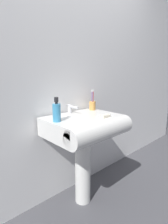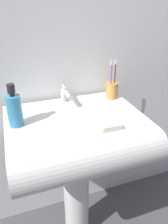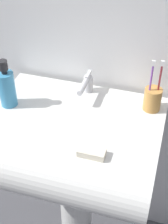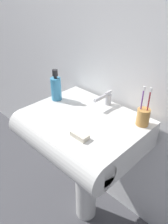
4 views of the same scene
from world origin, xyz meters
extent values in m
plane|color=#4C4C51|center=(0.00, 0.00, 0.00)|extent=(6.00, 6.00, 0.00)
cube|color=white|center=(0.00, 0.27, 1.20)|extent=(5.00, 0.05, 2.40)
cylinder|color=white|center=(0.00, 0.00, 0.34)|extent=(0.15, 0.15, 0.69)
cube|color=white|center=(0.00, 0.00, 0.77)|extent=(0.64, 0.45, 0.16)
cylinder|color=white|center=(0.00, -0.22, 0.77)|extent=(0.64, 0.16, 0.16)
cylinder|color=silver|center=(0.00, 0.18, 0.88)|extent=(0.04, 0.04, 0.07)
cylinder|color=silver|center=(0.00, 0.12, 0.91)|extent=(0.02, 0.12, 0.02)
cube|color=silver|center=(0.00, 0.18, 0.92)|extent=(0.01, 0.06, 0.01)
cylinder|color=#D19347|center=(0.26, 0.14, 0.89)|extent=(0.07, 0.07, 0.09)
cylinder|color=purple|center=(0.25, 0.13, 0.95)|extent=(0.01, 0.01, 0.18)
cube|color=white|center=(0.25, 0.13, 1.04)|extent=(0.01, 0.01, 0.02)
cylinder|color=#D83F4C|center=(0.27, 0.14, 0.95)|extent=(0.01, 0.01, 0.17)
cube|color=white|center=(0.27, 0.14, 1.04)|extent=(0.01, 0.01, 0.02)
cylinder|color=#3F99CC|center=(-0.26, 0.01, 0.91)|extent=(0.06, 0.06, 0.14)
cylinder|color=#262628|center=(-0.26, 0.01, 0.99)|extent=(0.02, 0.02, 0.01)
cylinder|color=#262628|center=(-0.26, 0.01, 1.02)|extent=(0.03, 0.03, 0.04)
cube|color=silver|center=(0.11, -0.16, 0.86)|extent=(0.09, 0.04, 0.02)
camera|label=1|loc=(-1.00, -1.09, 1.21)|focal=28.00mm
camera|label=2|loc=(-0.26, -0.87, 1.34)|focal=35.00mm
camera|label=3|loc=(0.31, -0.91, 1.65)|focal=55.00mm
camera|label=4|loc=(0.70, -0.73, 1.47)|focal=35.00mm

